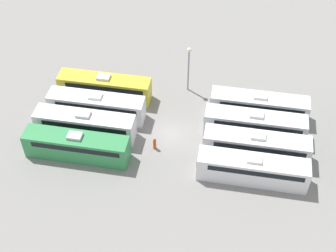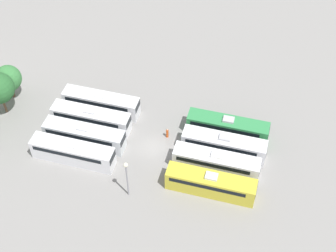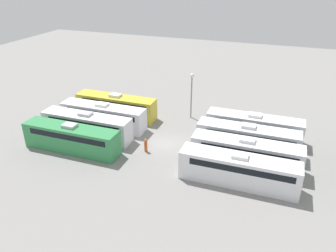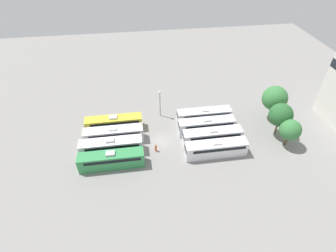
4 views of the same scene
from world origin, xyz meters
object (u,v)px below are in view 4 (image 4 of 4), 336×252
Objects in this scene: bus_6 at (212,136)px; bus_0 at (114,123)px; bus_4 at (204,115)px; tree_2 at (290,130)px; worker_person at (156,148)px; tree_0 at (275,98)px; tree_1 at (281,115)px; bus_7 at (216,148)px; light_pole at (160,99)px; bus_5 at (207,125)px; bus_2 at (111,146)px; bus_3 at (112,159)px; bus_1 at (114,134)px.

bus_0 is at bearing -109.67° from bus_6.
tree_2 is (9.46, 14.44, 2.11)m from bus_4.
worker_person is 26.19m from tree_2.
tree_0 is 5.49m from tree_1.
tree_1 is at bearing 93.51° from worker_person.
bus_0 is 1.00× the size of bus_7.
worker_person is at bearing -94.06° from tree_2.
light_pole reaches higher than worker_person.
bus_7 is 1.79× the size of light_pole.
tree_2 is (6.11, 14.78, 2.11)m from bus_5.
tree_1 is (9.61, 23.14, 0.36)m from light_pole.
bus_5 is 1.00× the size of bus_7.
bus_4 is 7.01× the size of worker_person.
bus_2 is 7.01× the size of worker_person.
worker_person is 0.21× the size of tree_0.
light_pole reaches higher than bus_3.
bus_3 is at bearing -89.81° from bus_7.
bus_0 is at bearing -100.47° from bus_5.
tree_1 is (6.06, 13.86, 3.24)m from bus_4.
tree_0 reaches higher than light_pole.
bus_0 is 35.35m from tree_2.
bus_3 is 1.50× the size of tree_0.
bus_2 reaches higher than worker_person.
worker_person is at bearing -86.49° from tree_1.
bus_1 and bus_3 have the same top height.
tree_2 is at bearing 85.61° from bus_2.
bus_5 is (-6.95, 19.48, 0.00)m from bus_3.
tree_1 is (5.35, -1.22, -0.26)m from tree_0.
tree_2 is at bearing 61.27° from light_pole.
tree_1 is at bearing 106.48° from bus_7.
tree_1 reaches higher than bus_0.
tree_2 reaches higher than bus_1.
bus_0 is 1.00× the size of bus_3.
worker_person is at bearing 62.63° from bus_1.
bus_3 and bus_4 have the same top height.
bus_3 is at bearing -79.89° from bus_6.
tree_0 is (-9.53, 15.35, 3.50)m from bus_7.
bus_3 is 1.00× the size of bus_7.
bus_3 is at bearing -88.59° from tree_2.
bus_0 and bus_6 have the same top height.
bus_6 is 3.48m from bus_7.
tree_2 is (5.99, 33.95, 2.11)m from bus_1.
bus_3 is 19.54m from bus_7.
bus_4 is (-6.82, 19.93, 0.00)m from bus_2.
tree_1 reaches higher than bus_1.
bus_6 reaches higher than worker_person.
bus_7 is 15.09m from tree_1.
bus_3 reaches higher than worker_person.
tree_2 reaches higher than bus_4.
tree_0 is (-2.64, 15.41, 3.50)m from bus_5.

